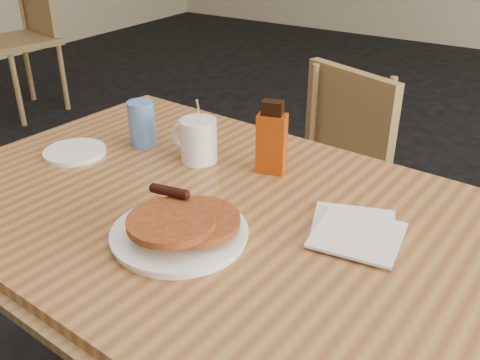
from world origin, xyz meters
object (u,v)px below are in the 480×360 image
(pancake_plate, at_px, (180,228))
(blue_tumbler, at_px, (142,124))
(main_table, at_px, (211,219))
(chair_main_far, at_px, (334,174))
(chair_wall_extra, at_px, (25,21))
(coffee_mug, at_px, (198,139))
(syrup_bottle, at_px, (272,140))

(pancake_plate, xyz_separation_m, blue_tumbler, (-0.36, 0.30, 0.04))
(main_table, xyz_separation_m, chair_main_far, (-0.01, 0.74, -0.21))
(chair_main_far, relative_size, pancake_plate, 3.13)
(chair_wall_extra, relative_size, coffee_mug, 5.96)
(pancake_plate, bearing_deg, blue_tumbler, 140.46)
(pancake_plate, distance_m, blue_tumbler, 0.47)
(main_table, bearing_deg, chair_main_far, 91.13)
(pancake_plate, xyz_separation_m, syrup_bottle, (0.00, 0.35, 0.06))
(chair_main_far, relative_size, blue_tumbler, 6.86)
(main_table, relative_size, blue_tumbler, 11.35)
(coffee_mug, height_order, syrup_bottle, syrup_bottle)
(main_table, distance_m, syrup_bottle, 0.24)
(chair_main_far, bearing_deg, coffee_mug, -82.60)
(chair_wall_extra, height_order, syrup_bottle, chair_wall_extra)
(chair_main_far, relative_size, chair_wall_extra, 0.82)
(pancake_plate, relative_size, syrup_bottle, 1.50)
(pancake_plate, distance_m, coffee_mug, 0.36)
(chair_main_far, xyz_separation_m, coffee_mug, (-0.14, -0.58, 0.31))
(chair_main_far, relative_size, coffee_mug, 4.90)
(chair_main_far, xyz_separation_m, syrup_bottle, (0.05, -0.53, 0.33))
(main_table, xyz_separation_m, syrup_bottle, (0.03, 0.21, 0.12))
(chair_main_far, height_order, chair_wall_extra, chair_wall_extra)
(main_table, distance_m, coffee_mug, 0.24)
(syrup_bottle, bearing_deg, chair_main_far, 79.67)
(main_table, height_order, coffee_mug, coffee_mug)
(main_table, bearing_deg, chair_wall_extra, 150.07)
(syrup_bottle, xyz_separation_m, blue_tumbler, (-0.37, -0.05, -0.02))
(chair_wall_extra, relative_size, blue_tumbler, 8.35)
(main_table, distance_m, chair_wall_extra, 3.00)
(syrup_bottle, bearing_deg, coffee_mug, 177.98)
(chair_wall_extra, bearing_deg, syrup_bottle, -13.57)
(chair_wall_extra, xyz_separation_m, blue_tumbler, (2.26, -1.34, 0.20))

